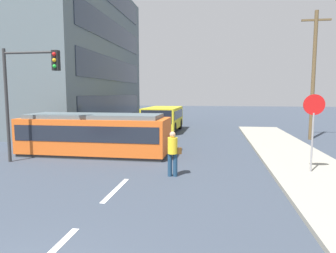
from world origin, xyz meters
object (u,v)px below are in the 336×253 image
at_px(streetcar_tram, 95,134).
at_px(stop_sign, 313,117).
at_px(pedestrian_crossing, 173,151).
at_px(city_bus, 163,118).
at_px(traffic_light_mast, 27,83).
at_px(utility_pole_mid, 314,74).

relative_size(streetcar_tram, stop_sign, 2.54).
relative_size(streetcar_tram, pedestrian_crossing, 4.38).
distance_m(city_bus, traffic_light_mast, 12.60).
bearing_deg(city_bus, utility_pole_mid, -14.98).
relative_size(streetcar_tram, utility_pole_mid, 0.88).
height_order(city_bus, traffic_light_mast, traffic_light_mast).
height_order(pedestrian_crossing, stop_sign, stop_sign).
bearing_deg(pedestrian_crossing, traffic_light_mast, 169.20).
relative_size(city_bus, pedestrian_crossing, 3.18).
xyz_separation_m(city_bus, traffic_light_mast, (-3.96, -11.73, 2.38)).
bearing_deg(stop_sign, utility_pole_mid, 73.61).
distance_m(streetcar_tram, stop_sign, 9.84).
bearing_deg(utility_pole_mid, city_bus, 165.02).
bearing_deg(stop_sign, city_bus, 122.44).
xyz_separation_m(streetcar_tram, pedestrian_crossing, (4.38, -3.37, -0.11)).
bearing_deg(stop_sign, traffic_light_mast, 178.40).
bearing_deg(pedestrian_crossing, city_bus, 101.23).
height_order(streetcar_tram, stop_sign, stop_sign).
relative_size(stop_sign, utility_pole_mid, 0.35).
bearing_deg(traffic_light_mast, city_bus, 71.36).
height_order(streetcar_tram, traffic_light_mast, traffic_light_mast).
bearing_deg(streetcar_tram, city_bus, 79.34).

